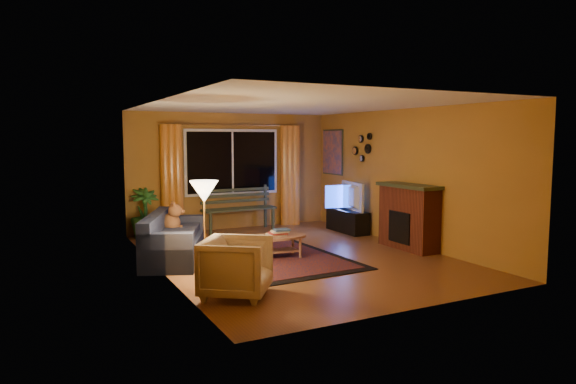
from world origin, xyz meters
name	(u,v)px	position (x,y,z in m)	size (l,w,h in m)	color
floor	(296,257)	(0.00, 0.00, -0.01)	(4.50, 6.00, 0.02)	brown
ceiling	(296,104)	(0.00, 0.00, 2.51)	(4.50, 6.00, 0.02)	white
wall_back	(232,171)	(0.00, 3.01, 1.25)	(4.50, 0.02, 2.50)	#B57D31
wall_left	(159,188)	(-2.26, 0.00, 1.25)	(0.02, 6.00, 2.50)	#B57D31
wall_right	(404,177)	(2.26, 0.00, 1.25)	(0.02, 6.00, 2.50)	#B57D31
window	(233,162)	(0.00, 2.94, 1.45)	(2.00, 0.02, 1.30)	black
curtain_rod	(233,125)	(0.00, 2.90, 2.25)	(0.03, 0.03, 3.20)	#BF8C3F
curtain_left	(171,180)	(-1.35, 2.88, 1.12)	(0.36, 0.36, 2.24)	orange
curtain_right	(290,176)	(1.35, 2.88, 1.12)	(0.36, 0.36, 2.24)	orange
bench	(239,220)	(0.00, 2.59, 0.24)	(1.58, 0.46, 0.47)	#2F3823
potted_plant	(145,213)	(-1.93, 2.75, 0.49)	(0.55, 0.55, 0.99)	#235B1E
sofa	(175,237)	(-1.89, 0.61, 0.38)	(0.80, 1.87, 0.76)	#1D2135
dog	(171,220)	(-1.84, 1.03, 0.59)	(0.28, 0.39, 0.43)	brown
armchair	(237,264)	(-1.69, -1.61, 0.41)	(0.79, 0.74, 0.82)	#C7AE94
floor_lamp	(205,230)	(-1.77, -0.60, 0.68)	(0.23, 0.23, 1.36)	#BF8C3F
rug	(272,256)	(-0.37, 0.17, 0.01)	(1.98, 3.13, 0.02)	#681D05
coffee_table	(276,247)	(-0.36, 0.02, 0.19)	(1.03, 1.03, 0.38)	#996754
tv_console	(347,221)	(2.00, 1.48, 0.23)	(0.37, 1.11, 0.46)	black
television	(348,196)	(2.00, 1.48, 0.76)	(1.03, 0.13, 0.59)	black
fireplace	(409,218)	(2.05, -0.40, 0.55)	(0.40, 1.20, 1.10)	maroon
mirror_cluster	(362,146)	(2.21, 1.30, 1.80)	(0.06, 0.60, 0.56)	black
painting	(332,152)	(2.22, 2.45, 1.65)	(0.04, 0.76, 0.96)	orange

